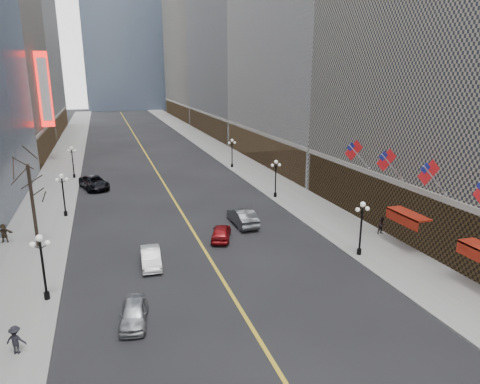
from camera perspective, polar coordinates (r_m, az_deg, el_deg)
sidewalk_east at (r=72.64m, az=-0.31°, el=4.03°), size 6.00×230.00×0.15m
sidewalk_west at (r=69.70m, az=-22.85°, el=2.32°), size 6.00×230.00×0.15m
lane_line at (r=79.57m, az=-12.22°, el=4.64°), size 0.25×200.00×0.02m
bldg_east_c at (r=110.83m, az=2.03°, el=20.47°), size 26.60×40.60×48.80m
bldg_east_d at (r=152.50m, az=-3.84°, el=21.70°), size 26.60×46.60×62.80m
streetlamp_east_1 at (r=35.80m, az=15.88°, el=-3.96°), size 1.26×0.44×4.52m
streetlamp_east_2 at (r=51.09m, az=4.78°, el=2.34°), size 1.26×0.44×4.52m
streetlamp_east_3 at (r=67.72m, az=-1.07°, el=5.63°), size 1.26×0.44×4.52m
streetlamp_west_1 at (r=30.49m, az=-24.87°, el=-8.29°), size 1.26×0.44×4.52m
streetlamp_west_2 at (r=47.52m, az=-22.53°, el=0.19°), size 1.26×0.44×4.52m
streetlamp_west_3 at (r=65.07m, az=-21.44°, el=4.16°), size 1.26×0.44×4.52m
flag_3 at (r=34.48m, az=24.04°, el=2.14°), size 2.87×0.12×2.87m
flag_4 at (r=38.25m, az=19.13°, el=3.82°), size 2.87×0.12×2.87m
flag_5 at (r=42.27m, az=15.11°, el=5.18°), size 2.87×0.12×2.87m
awning_c at (r=38.23m, az=21.30°, el=-2.92°), size 1.40×4.00×0.93m
theatre_marquee at (r=78.39m, az=-24.62°, el=12.30°), size 2.00×0.55×12.00m
tree_west_far at (r=39.24m, az=-26.29°, el=1.78°), size 3.60×3.60×7.92m
car_nb_near at (r=27.26m, az=-13.98°, el=-15.38°), size 2.14×4.09×1.33m
car_nb_mid at (r=34.29m, az=-11.80°, el=-8.54°), size 1.67×4.21×1.36m
car_nb_far at (r=58.69m, az=-18.86°, el=1.19°), size 4.30×6.50×1.66m
car_sb_mid at (r=38.67m, az=-2.53°, el=-5.39°), size 2.92×4.36×1.38m
car_sb_far at (r=42.24m, az=0.34°, el=-3.32°), size 1.88×5.16×1.69m
ped_east_walk at (r=41.60m, az=18.41°, el=-4.25°), size 0.83×0.49×1.66m
ped_west_walk at (r=26.52m, az=-27.73°, el=-17.06°), size 1.11×0.73×1.60m
ped_west_far at (r=42.92m, az=-28.96°, el=-4.80°), size 1.63×0.66×1.70m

